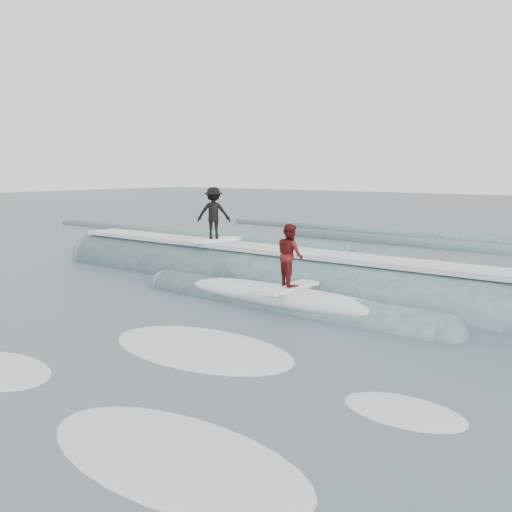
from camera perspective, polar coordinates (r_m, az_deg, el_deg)
The scene contains 6 objects.
ground at distance 14.19m, azimuth -12.41°, elevation -6.73°, with size 160.00×160.00×0.00m, color #3D4D59.
breaking_wave at distance 17.96m, azimuth 2.00°, elevation -3.16°, with size 20.63×3.96×2.35m.
surfer_black at distance 19.73m, azimuth -4.25°, elevation 4.12°, with size 1.32×2.07×1.88m.
surfer_red at distance 15.15m, azimuth 3.41°, elevation -0.25°, with size 1.02×2.02×1.77m.
whitewater at distance 10.58m, azimuth -9.57°, elevation -12.02°, with size 9.27×6.15×0.10m.
far_swells at distance 30.15m, azimuth 9.57°, elevation 1.45°, with size 38.32×8.65×0.80m.
Camera 1 is at (10.65, -8.60, 3.71)m, focal length 40.00 mm.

